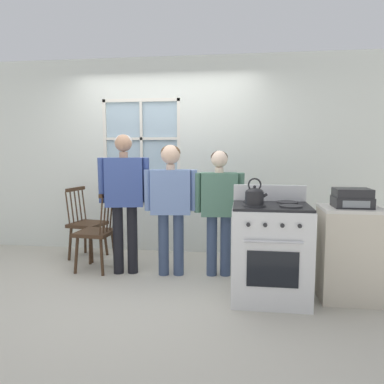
{
  "coord_description": "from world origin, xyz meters",
  "views": [
    {
      "loc": [
        1.06,
        -3.76,
        1.44
      ],
      "look_at": [
        0.54,
        0.1,
        1.0
      ],
      "focal_mm": 35.0,
      "sensor_mm": 36.0,
      "label": 1
    }
  ],
  "objects_px": {
    "chair_by_window": "(86,225)",
    "chair_near_wall": "(97,233)",
    "person_adult_right": "(219,202)",
    "person_teen_center": "(171,196)",
    "kettle": "(254,196)",
    "stove": "(270,251)",
    "side_counter": "(349,253)",
    "stereo": "(352,198)",
    "person_elderly_left": "(124,190)",
    "potted_plant": "(125,172)"
  },
  "relations": [
    {
      "from": "person_adult_right",
      "to": "chair_near_wall",
      "type": "bearing_deg",
      "value": 173.98
    },
    {
      "from": "chair_by_window",
      "to": "potted_plant",
      "type": "bearing_deg",
      "value": -35.11
    },
    {
      "from": "chair_near_wall",
      "to": "kettle",
      "type": "height_order",
      "value": "kettle"
    },
    {
      "from": "chair_by_window",
      "to": "chair_near_wall",
      "type": "xyz_separation_m",
      "value": [
        0.34,
        -0.48,
        0.0
      ]
    },
    {
      "from": "person_adult_right",
      "to": "side_counter",
      "type": "relative_size",
      "value": 1.59
    },
    {
      "from": "side_counter",
      "to": "chair_near_wall",
      "type": "bearing_deg",
      "value": 169.75
    },
    {
      "from": "stove",
      "to": "stereo",
      "type": "xyz_separation_m",
      "value": [
        0.75,
        0.09,
        0.51
      ]
    },
    {
      "from": "chair_by_window",
      "to": "person_adult_right",
      "type": "height_order",
      "value": "person_adult_right"
    },
    {
      "from": "person_teen_center",
      "to": "person_adult_right",
      "type": "xyz_separation_m",
      "value": [
        0.54,
        0.06,
        -0.07
      ]
    },
    {
      "from": "person_adult_right",
      "to": "stereo",
      "type": "height_order",
      "value": "person_adult_right"
    },
    {
      "from": "side_counter",
      "to": "potted_plant",
      "type": "bearing_deg",
      "value": 152.56
    },
    {
      "from": "chair_near_wall",
      "to": "potted_plant",
      "type": "height_order",
      "value": "potted_plant"
    },
    {
      "from": "potted_plant",
      "to": "stereo",
      "type": "distance_m",
      "value": 3.02
    },
    {
      "from": "person_adult_right",
      "to": "side_counter",
      "type": "distance_m",
      "value": 1.44
    },
    {
      "from": "chair_near_wall",
      "to": "kettle",
      "type": "bearing_deg",
      "value": 72.49
    },
    {
      "from": "stove",
      "to": "side_counter",
      "type": "bearing_deg",
      "value": 8.18
    },
    {
      "from": "stove",
      "to": "potted_plant",
      "type": "bearing_deg",
      "value": 142.05
    },
    {
      "from": "person_teen_center",
      "to": "kettle",
      "type": "xyz_separation_m",
      "value": [
        0.92,
        -0.69,
        0.1
      ]
    },
    {
      "from": "stove",
      "to": "stereo",
      "type": "relative_size",
      "value": 3.19
    },
    {
      "from": "kettle",
      "to": "side_counter",
      "type": "xyz_separation_m",
      "value": [
        0.92,
        0.24,
        -0.57
      ]
    },
    {
      "from": "kettle",
      "to": "side_counter",
      "type": "height_order",
      "value": "kettle"
    },
    {
      "from": "stove",
      "to": "kettle",
      "type": "height_order",
      "value": "kettle"
    },
    {
      "from": "chair_by_window",
      "to": "chair_near_wall",
      "type": "distance_m",
      "value": 0.59
    },
    {
      "from": "person_elderly_left",
      "to": "person_teen_center",
      "type": "xyz_separation_m",
      "value": [
        0.54,
        0.01,
        -0.05
      ]
    },
    {
      "from": "chair_by_window",
      "to": "person_elderly_left",
      "type": "xyz_separation_m",
      "value": [
        0.71,
        -0.54,
        0.53
      ]
    },
    {
      "from": "person_teen_center",
      "to": "side_counter",
      "type": "relative_size",
      "value": 1.66
    },
    {
      "from": "chair_by_window",
      "to": "person_adult_right",
      "type": "distance_m",
      "value": 1.9
    },
    {
      "from": "person_elderly_left",
      "to": "chair_near_wall",
      "type": "bearing_deg",
      "value": 157.66
    },
    {
      "from": "chair_by_window",
      "to": "side_counter",
      "type": "bearing_deg",
      "value": -97.24
    },
    {
      "from": "stove",
      "to": "side_counter",
      "type": "relative_size",
      "value": 1.2
    },
    {
      "from": "chair_by_window",
      "to": "person_adult_right",
      "type": "xyz_separation_m",
      "value": [
        1.8,
        -0.47,
        0.41
      ]
    },
    {
      "from": "person_adult_right",
      "to": "stereo",
      "type": "relative_size",
      "value": 4.21
    },
    {
      "from": "chair_near_wall",
      "to": "person_adult_right",
      "type": "xyz_separation_m",
      "value": [
        1.46,
        0.01,
        0.41
      ]
    },
    {
      "from": "chair_by_window",
      "to": "stove",
      "type": "bearing_deg",
      "value": -104.62
    },
    {
      "from": "chair_near_wall",
      "to": "side_counter",
      "type": "relative_size",
      "value": 1.05
    },
    {
      "from": "person_elderly_left",
      "to": "person_teen_center",
      "type": "relative_size",
      "value": 1.08
    },
    {
      "from": "potted_plant",
      "to": "person_teen_center",
      "type": "bearing_deg",
      "value": -48.29
    },
    {
      "from": "person_teen_center",
      "to": "kettle",
      "type": "bearing_deg",
      "value": -44.17
    },
    {
      "from": "chair_by_window",
      "to": "person_elderly_left",
      "type": "relative_size",
      "value": 0.58
    },
    {
      "from": "stove",
      "to": "side_counter",
      "type": "xyz_separation_m",
      "value": [
        0.75,
        0.11,
        -0.02
      ]
    },
    {
      "from": "stove",
      "to": "potted_plant",
      "type": "relative_size",
      "value": 3.28
    },
    {
      "from": "side_counter",
      "to": "chair_by_window",
      "type": "bearing_deg",
      "value": 162.46
    },
    {
      "from": "stove",
      "to": "kettle",
      "type": "bearing_deg",
      "value": -141.1
    },
    {
      "from": "kettle",
      "to": "stereo",
      "type": "relative_size",
      "value": 0.73
    },
    {
      "from": "chair_near_wall",
      "to": "stereo",
      "type": "bearing_deg",
      "value": 83.76
    },
    {
      "from": "person_elderly_left",
      "to": "person_adult_right",
      "type": "height_order",
      "value": "person_elderly_left"
    },
    {
      "from": "person_elderly_left",
      "to": "stereo",
      "type": "distance_m",
      "value": 2.42
    },
    {
      "from": "chair_by_window",
      "to": "person_elderly_left",
      "type": "bearing_deg",
      "value": -116.89
    },
    {
      "from": "person_adult_right",
      "to": "stove",
      "type": "relative_size",
      "value": 1.32
    },
    {
      "from": "stereo",
      "to": "kettle",
      "type": "bearing_deg",
      "value": -166.56
    }
  ]
}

